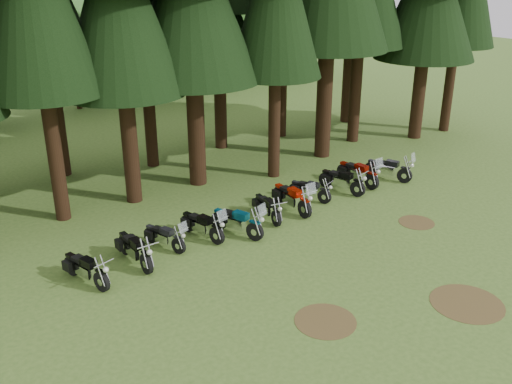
{
  "coord_description": "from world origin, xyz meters",
  "views": [
    {
      "loc": [
        -13.06,
        -11.55,
        9.65
      ],
      "look_at": [
        -0.03,
        5.0,
        1.0
      ],
      "focal_mm": 40.0,
      "sensor_mm": 36.0,
      "label": 1
    }
  ],
  "objects_px": {
    "motorcycle_1": "(135,250)",
    "motorcycle_9": "(358,173)",
    "motorcycle_4": "(237,222)",
    "motorcycle_5": "(268,208)",
    "motorcycle_6": "(292,199)",
    "motorcycle_2": "(165,237)",
    "motorcycle_10": "(388,169)",
    "motorcycle_0": "(86,270)",
    "motorcycle_7": "(310,190)",
    "motorcycle_8": "(342,181)",
    "motorcycle_3": "(202,226)"
  },
  "relations": [
    {
      "from": "motorcycle_0",
      "to": "motorcycle_5",
      "type": "bearing_deg",
      "value": -11.54
    },
    {
      "from": "motorcycle_0",
      "to": "motorcycle_1",
      "type": "distance_m",
      "value": 1.82
    },
    {
      "from": "motorcycle_0",
      "to": "motorcycle_4",
      "type": "distance_m",
      "value": 5.83
    },
    {
      "from": "motorcycle_8",
      "to": "motorcycle_10",
      "type": "bearing_deg",
      "value": -16.28
    },
    {
      "from": "motorcycle_9",
      "to": "motorcycle_10",
      "type": "height_order",
      "value": "motorcycle_9"
    },
    {
      "from": "motorcycle_1",
      "to": "motorcycle_9",
      "type": "height_order",
      "value": "motorcycle_9"
    },
    {
      "from": "motorcycle_7",
      "to": "motorcycle_3",
      "type": "bearing_deg",
      "value": 163.9
    },
    {
      "from": "motorcycle_6",
      "to": "motorcycle_7",
      "type": "bearing_deg",
      "value": 20.57
    },
    {
      "from": "motorcycle_5",
      "to": "motorcycle_4",
      "type": "bearing_deg",
      "value": -154.61
    },
    {
      "from": "motorcycle_4",
      "to": "motorcycle_5",
      "type": "xyz_separation_m",
      "value": [
        1.81,
        0.41,
        -0.06
      ]
    },
    {
      "from": "motorcycle_2",
      "to": "motorcycle_9",
      "type": "bearing_deg",
      "value": -15.01
    },
    {
      "from": "motorcycle_0",
      "to": "motorcycle_2",
      "type": "xyz_separation_m",
      "value": [
        3.16,
        0.53,
        -0.04
      ]
    },
    {
      "from": "motorcycle_2",
      "to": "motorcycle_4",
      "type": "bearing_deg",
      "value": -30.71
    },
    {
      "from": "motorcycle_8",
      "to": "motorcycle_7",
      "type": "bearing_deg",
      "value": 162.31
    },
    {
      "from": "motorcycle_9",
      "to": "motorcycle_8",
      "type": "bearing_deg",
      "value": -172.77
    },
    {
      "from": "motorcycle_5",
      "to": "motorcycle_6",
      "type": "height_order",
      "value": "motorcycle_6"
    },
    {
      "from": "motorcycle_7",
      "to": "motorcycle_9",
      "type": "height_order",
      "value": "motorcycle_9"
    },
    {
      "from": "motorcycle_1",
      "to": "motorcycle_3",
      "type": "bearing_deg",
      "value": 5.4
    },
    {
      "from": "motorcycle_1",
      "to": "motorcycle_4",
      "type": "distance_m",
      "value": 4.04
    },
    {
      "from": "motorcycle_6",
      "to": "motorcycle_5",
      "type": "bearing_deg",
      "value": -175.98
    },
    {
      "from": "motorcycle_3",
      "to": "motorcycle_10",
      "type": "xyz_separation_m",
      "value": [
        10.19,
        -0.31,
        0.02
      ]
    },
    {
      "from": "motorcycle_8",
      "to": "motorcycle_10",
      "type": "xyz_separation_m",
      "value": [
        2.84,
        -0.28,
        0.01
      ]
    },
    {
      "from": "motorcycle_4",
      "to": "motorcycle_7",
      "type": "xyz_separation_m",
      "value": [
        4.45,
        0.78,
        -0.09
      ]
    },
    {
      "from": "motorcycle_0",
      "to": "motorcycle_6",
      "type": "height_order",
      "value": "motorcycle_6"
    },
    {
      "from": "motorcycle_1",
      "to": "motorcycle_10",
      "type": "xyz_separation_m",
      "value": [
        13.04,
        -0.1,
        0.01
      ]
    },
    {
      "from": "motorcycle_1",
      "to": "motorcycle_8",
      "type": "height_order",
      "value": "motorcycle_8"
    },
    {
      "from": "motorcycle_2",
      "to": "motorcycle_8",
      "type": "relative_size",
      "value": 0.86
    },
    {
      "from": "motorcycle_6",
      "to": "motorcycle_8",
      "type": "bearing_deg",
      "value": 7.88
    },
    {
      "from": "motorcycle_1",
      "to": "motorcycle_3",
      "type": "relative_size",
      "value": 1.03
    },
    {
      "from": "motorcycle_6",
      "to": "motorcycle_9",
      "type": "relative_size",
      "value": 1.02
    },
    {
      "from": "motorcycle_1",
      "to": "motorcycle_5",
      "type": "height_order",
      "value": "motorcycle_1"
    },
    {
      "from": "motorcycle_1",
      "to": "motorcycle_7",
      "type": "height_order",
      "value": "motorcycle_1"
    },
    {
      "from": "motorcycle_4",
      "to": "motorcycle_1",
      "type": "bearing_deg",
      "value": 157.8
    },
    {
      "from": "motorcycle_9",
      "to": "motorcycle_0",
      "type": "bearing_deg",
      "value": -178.72
    },
    {
      "from": "motorcycle_1",
      "to": "motorcycle_10",
      "type": "distance_m",
      "value": 13.04
    },
    {
      "from": "motorcycle_0",
      "to": "motorcycle_3",
      "type": "height_order",
      "value": "motorcycle_3"
    },
    {
      "from": "motorcycle_7",
      "to": "motorcycle_9",
      "type": "xyz_separation_m",
      "value": [
        2.99,
        -0.03,
        0.1
      ]
    },
    {
      "from": "motorcycle_10",
      "to": "motorcycle_6",
      "type": "bearing_deg",
      "value": 160.63
    },
    {
      "from": "motorcycle_6",
      "to": "motorcycle_9",
      "type": "bearing_deg",
      "value": 9.34
    },
    {
      "from": "motorcycle_5",
      "to": "motorcycle_8",
      "type": "height_order",
      "value": "motorcycle_8"
    },
    {
      "from": "motorcycle_1",
      "to": "motorcycle_5",
      "type": "bearing_deg",
      "value": 1.45
    },
    {
      "from": "motorcycle_8",
      "to": "motorcycle_9",
      "type": "relative_size",
      "value": 0.95
    },
    {
      "from": "motorcycle_10",
      "to": "motorcycle_8",
      "type": "bearing_deg",
      "value": 156.06
    },
    {
      "from": "motorcycle_8",
      "to": "motorcycle_9",
      "type": "xyz_separation_m",
      "value": [
        1.25,
        0.18,
        0.03
      ]
    },
    {
      "from": "motorcycle_8",
      "to": "motorcycle_5",
      "type": "bearing_deg",
      "value": 171.38
    },
    {
      "from": "motorcycle_1",
      "to": "motorcycle_2",
      "type": "relative_size",
      "value": 1.17
    },
    {
      "from": "motorcycle_7",
      "to": "motorcycle_5",
      "type": "bearing_deg",
      "value": 170.06
    },
    {
      "from": "motorcycle_2",
      "to": "motorcycle_4",
      "type": "distance_m",
      "value": 2.78
    },
    {
      "from": "motorcycle_2",
      "to": "motorcycle_6",
      "type": "xyz_separation_m",
      "value": [
        5.76,
        -0.35,
        0.1
      ]
    },
    {
      "from": "motorcycle_1",
      "to": "motorcycle_10",
      "type": "height_order",
      "value": "motorcycle_10"
    }
  ]
}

